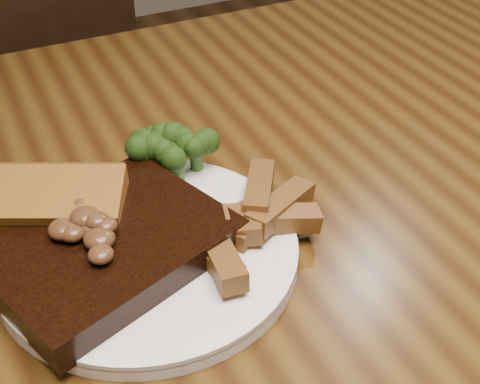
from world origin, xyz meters
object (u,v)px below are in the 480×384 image
object	(u,v)px
steak	(106,247)
garlic_bread	(63,217)
dining_table	(237,295)
potato_wedges	(223,220)
plate	(148,253)
chair_far	(20,167)

from	to	relation	value
steak	garlic_bread	bearing A→B (deg)	91.88
dining_table	potato_wedges	world-z (taller)	potato_wedges
plate	steak	size ratio (longest dim) A/B	1.35
chair_far	plate	size ratio (longest dim) A/B	3.24
dining_table	garlic_bread	distance (m)	0.19
steak	potato_wedges	world-z (taller)	steak
chair_far	plate	xyz separation A→B (m)	(0.05, -0.64, 0.31)
garlic_bread	potato_wedges	size ratio (longest dim) A/B	1.00
chair_far	steak	xyz separation A→B (m)	(0.01, -0.64, 0.33)
steak	dining_table	bearing A→B (deg)	-16.24
dining_table	garlic_bread	bearing A→B (deg)	162.22
chair_far	dining_table	bearing A→B (deg)	89.75
dining_table	chair_far	distance (m)	0.68
plate	garlic_bread	xyz separation A→B (m)	(-0.06, 0.06, 0.02)
plate	dining_table	bearing A→B (deg)	5.84
potato_wedges	plate	bearing A→B (deg)	174.04
dining_table	chair_far	xyz separation A→B (m)	(-0.13, 0.63, -0.21)
chair_far	garlic_bread	distance (m)	0.67
dining_table	plate	bearing A→B (deg)	-174.16
garlic_bread	potato_wedges	xyz separation A→B (m)	(0.12, -0.06, 0.00)
steak	garlic_bread	world-z (taller)	steak
steak	potato_wedges	distance (m)	0.10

